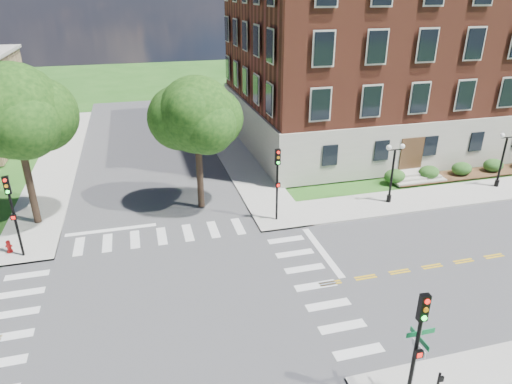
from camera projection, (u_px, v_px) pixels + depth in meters
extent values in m
plane|color=#235417|center=(173.00, 309.00, 21.55)|extent=(160.00, 160.00, 0.00)
cube|color=#3D3D3F|center=(173.00, 309.00, 21.55)|extent=(90.00, 12.00, 0.01)
cube|color=#3D3D3F|center=(173.00, 309.00, 21.55)|extent=(12.00, 90.00, 0.01)
cube|color=#9E9B93|center=(476.00, 192.00, 33.79)|extent=(34.00, 3.50, 0.12)
cube|color=#9E9B93|center=(231.00, 146.00, 43.63)|extent=(3.50, 34.00, 0.12)
cube|color=#9E9B93|center=(58.00, 160.00, 39.96)|extent=(3.50, 34.00, 0.12)
cube|color=silver|center=(322.00, 252.00, 26.27)|extent=(0.40, 5.50, 0.00)
cube|color=#A5A191|center=(391.00, 115.00, 45.70)|extent=(30.00, 20.00, 4.20)
cube|color=brown|center=(402.00, 31.00, 42.43)|extent=(29.55, 19.70, 11.80)
cube|color=#472D19|center=(411.00, 155.00, 36.07)|extent=(2.00, 0.10, 2.80)
cylinder|color=#312518|center=(31.00, 190.00, 28.47)|extent=(0.44, 0.44, 4.43)
sphere|color=black|center=(14.00, 111.00, 26.41)|extent=(5.63, 5.63, 5.63)
cylinder|color=#312518|center=(200.00, 179.00, 30.72)|extent=(0.44, 0.44, 3.96)
sphere|color=black|center=(197.00, 115.00, 28.90)|extent=(4.95, 4.95, 4.95)
cylinder|color=black|center=(413.00, 364.00, 15.76)|extent=(0.14, 0.14, 3.80)
cube|color=black|center=(423.00, 307.00, 14.77)|extent=(0.33, 0.24, 1.00)
cylinder|color=red|center=(427.00, 302.00, 14.52)|extent=(0.18, 0.06, 0.18)
cylinder|color=orange|center=(426.00, 310.00, 14.66)|extent=(0.18, 0.06, 0.18)
cylinder|color=#19E533|center=(424.00, 318.00, 14.79)|extent=(0.18, 0.06, 0.18)
cube|color=black|center=(419.00, 354.00, 15.35)|extent=(0.31, 0.13, 0.30)
cylinder|color=black|center=(277.00, 193.00, 28.93)|extent=(0.14, 0.14, 3.80)
cube|color=black|center=(278.00, 157.00, 27.94)|extent=(0.33, 0.24, 1.00)
cylinder|color=red|center=(278.00, 152.00, 27.69)|extent=(0.18, 0.06, 0.18)
cylinder|color=orange|center=(278.00, 158.00, 27.83)|extent=(0.18, 0.06, 0.18)
cylinder|color=#19E533|center=(278.00, 163.00, 27.96)|extent=(0.18, 0.06, 0.18)
cube|color=black|center=(278.00, 185.00, 28.52)|extent=(0.31, 0.14, 0.30)
cylinder|color=black|center=(17.00, 225.00, 24.92)|extent=(0.14, 0.14, 3.80)
cube|color=black|center=(7.00, 185.00, 23.94)|extent=(0.35, 0.26, 1.00)
cylinder|color=red|center=(5.00, 180.00, 23.69)|extent=(0.19, 0.07, 0.18)
cylinder|color=orange|center=(6.00, 186.00, 23.82)|extent=(0.19, 0.07, 0.18)
cylinder|color=#19E533|center=(8.00, 192.00, 23.96)|extent=(0.19, 0.07, 0.18)
cube|color=black|center=(13.00, 217.00, 24.51)|extent=(0.31, 0.16, 0.30)
cylinder|color=black|center=(389.00, 198.00, 32.04)|extent=(0.32, 0.32, 0.50)
cylinder|color=black|center=(392.00, 177.00, 31.36)|extent=(0.16, 0.16, 3.80)
cube|color=black|center=(395.00, 150.00, 30.57)|extent=(1.00, 0.06, 0.06)
sphere|color=white|center=(389.00, 148.00, 30.37)|extent=(0.36, 0.36, 0.36)
sphere|color=white|center=(402.00, 146.00, 30.60)|extent=(0.36, 0.36, 0.36)
cylinder|color=black|center=(497.00, 183.00, 34.55)|extent=(0.32, 0.32, 0.50)
cylinder|color=black|center=(501.00, 163.00, 33.87)|extent=(0.16, 0.16, 3.80)
cube|color=black|center=(507.00, 137.00, 33.08)|extent=(1.00, 0.06, 0.06)
sphere|color=white|center=(502.00, 135.00, 32.88)|extent=(0.36, 0.36, 0.36)
cylinder|color=gray|center=(415.00, 365.00, 16.16)|extent=(0.07, 0.07, 3.10)
cube|color=#0D6A36|center=(421.00, 333.00, 15.57)|extent=(1.10, 0.03, 0.20)
cube|color=#0D6A36|center=(420.00, 339.00, 15.67)|extent=(0.03, 1.10, 0.20)
cube|color=silver|center=(419.00, 348.00, 15.86)|extent=(0.03, 0.75, 0.25)
cube|color=black|center=(442.00, 379.00, 16.22)|extent=(0.14, 0.08, 0.22)
cylinder|color=#A30D0C|center=(10.00, 251.00, 26.00)|extent=(0.32, 0.32, 0.10)
cylinder|color=#A30D0C|center=(9.00, 247.00, 25.90)|extent=(0.22, 0.22, 0.60)
sphere|color=#A30D0C|center=(8.00, 242.00, 25.76)|extent=(0.24, 0.24, 0.24)
cylinder|color=#A30D0C|center=(9.00, 246.00, 25.86)|extent=(0.35, 0.12, 0.12)
cylinder|color=#A30D0C|center=(9.00, 246.00, 25.86)|extent=(0.12, 0.35, 0.12)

